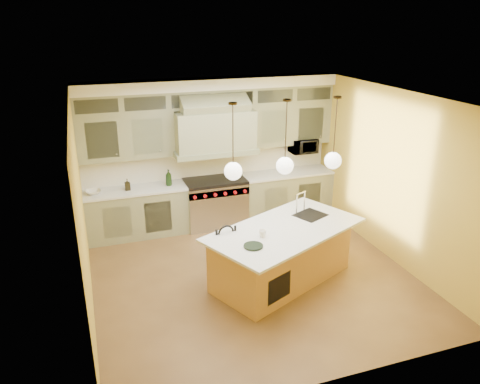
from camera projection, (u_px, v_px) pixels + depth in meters
name	position (u px, v px, depth m)	size (l,w,h in m)	color
floor	(252.00, 276.00, 7.65)	(5.00, 5.00, 0.00)	brown
ceiling	(254.00, 97.00, 6.62)	(5.00, 5.00, 0.00)	white
wall_back	(210.00, 151.00, 9.35)	(5.00, 5.00, 0.00)	gold
wall_front	(336.00, 273.00, 4.93)	(5.00, 5.00, 0.00)	gold
wall_left	(82.00, 214.00, 6.38)	(5.00, 5.00, 0.00)	gold
wall_right	(392.00, 176.00, 7.90)	(5.00, 5.00, 0.00)	gold
back_cabinetry	(213.00, 155.00, 9.12)	(5.00, 0.77, 2.90)	gray
range	(215.00, 202.00, 9.38)	(1.20, 0.74, 0.96)	silver
kitchen_island	(282.00, 253.00, 7.39)	(2.78, 2.21, 1.35)	#B0793E
counter_stool	(230.00, 256.00, 7.06)	(0.41, 0.41, 1.04)	black
microwave	(303.00, 146.00, 9.72)	(0.54, 0.37, 0.30)	black
oil_bottle_a	(169.00, 178.00, 8.89)	(0.12, 0.12, 0.32)	black
oil_bottle_b	(127.00, 185.00, 8.68)	(0.10, 0.10, 0.22)	black
fruit_bowl	(93.00, 192.00, 8.52)	(0.28, 0.28, 0.07)	silver
cup	(262.00, 233.00, 6.90)	(0.11, 0.11, 0.11)	white
pendant_left	(233.00, 169.00, 6.62)	(0.26, 0.26, 1.11)	#2D2319
pendant_center	(285.00, 164.00, 6.86)	(0.26, 0.26, 1.11)	#2D2319
pendant_right	(333.00, 159.00, 7.10)	(0.26, 0.26, 1.11)	#2D2319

